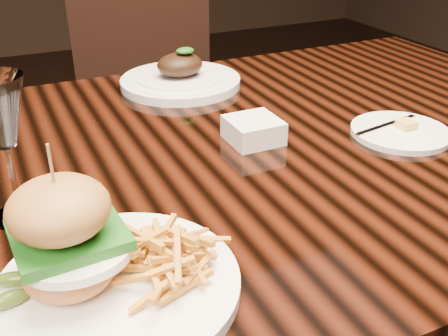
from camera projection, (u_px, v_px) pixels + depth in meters
name	position (u px, v px, depth m)	size (l,w,h in m)	color
dining_table	(199.00, 194.00, 0.88)	(1.60, 0.90, 0.75)	black
burger_plate	(106.00, 259.00, 0.53)	(0.26, 0.26, 0.18)	white
side_saucer	(400.00, 132.00, 0.90)	(0.17, 0.17, 0.02)	white
ramekin	(253.00, 130.00, 0.88)	(0.08, 0.08, 0.04)	white
wine_glass	(0.00, 117.00, 0.61)	(0.07, 0.07, 0.19)	white
far_dish	(180.00, 79.00, 1.12)	(0.26, 0.26, 0.09)	white
chair_far	(150.00, 90.00, 1.73)	(0.52, 0.53, 0.95)	black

